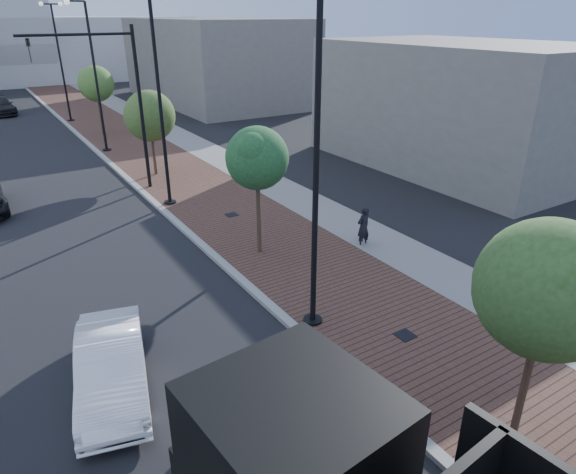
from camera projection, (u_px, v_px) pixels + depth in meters
sidewalk at (125, 130)px, 39.47m from camera, size 7.00×140.00×0.12m
concrete_strip at (159, 126)px, 40.78m from camera, size 2.40×140.00×0.13m
curb at (79, 135)px, 37.76m from camera, size 0.30×140.00×0.14m
white_sedan at (112, 366)px, 12.02m from camera, size 2.53×4.63×1.45m
dark_car_far at (0, 106)px, 45.60m from camera, size 2.60×5.38×1.51m
pedestrian at (363, 227)px, 19.54m from camera, size 0.66×0.48×1.69m
streetlight_1 at (312, 186)px, 13.09m from camera, size 1.44×0.56×9.21m
streetlight_2 at (160, 103)px, 22.22m from camera, size 1.72×0.56×9.28m
streetlight_3 at (95, 85)px, 31.62m from camera, size 1.44×0.56×9.21m
streetlight_4 at (61, 62)px, 40.75m from camera, size 1.72×0.56×9.28m
traffic_mast at (120, 93)px, 24.03m from camera, size 5.09×0.20×8.00m
tree_0 at (548, 289)px, 9.26m from camera, size 2.67×2.67×5.17m
tree_1 at (258, 158)px, 17.77m from camera, size 2.32×2.26×4.91m
tree_2 at (150, 116)px, 27.20m from camera, size 2.74×2.74×4.75m
tree_3 at (97, 84)px, 36.29m from camera, size 2.55×2.53×5.07m
commercial_block_ne at (214, 61)px, 51.67m from camera, size 12.00×22.00×8.00m
commercial_block_e at (459, 105)px, 29.69m from camera, size 10.00×16.00×7.00m
utility_cover_1 at (405, 335)px, 14.20m from camera, size 0.50×0.50×0.02m
utility_cover_2 at (232, 215)px, 22.69m from camera, size 0.50×0.50×0.02m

